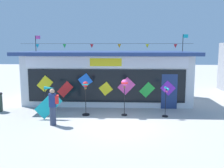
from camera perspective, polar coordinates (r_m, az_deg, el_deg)
ground_plane at (r=11.83m, az=1.28°, el=-9.09°), size 80.00×80.00×0.00m
kite_shop_building at (r=16.83m, az=-0.84°, el=1.87°), size 10.52×5.48×4.34m
wind_spinner_far_left at (r=13.66m, az=-14.08°, el=-2.39°), size 0.69×0.30×1.51m
wind_spinner_left at (r=13.20m, az=-5.94°, el=-1.75°), size 0.39×0.39×1.78m
wind_spinner_center_left at (r=13.05m, az=2.81°, el=-0.57°), size 0.34×0.34×1.89m
wind_spinner_center_right at (r=13.14m, az=11.94°, el=-3.09°), size 0.33×0.29×1.59m
person_near_camera at (r=11.85m, az=-13.07°, el=-4.83°), size 0.47×0.36×1.68m
display_kite_on_ground at (r=12.98m, az=-14.04°, el=-4.65°), size 1.36×0.29×1.36m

